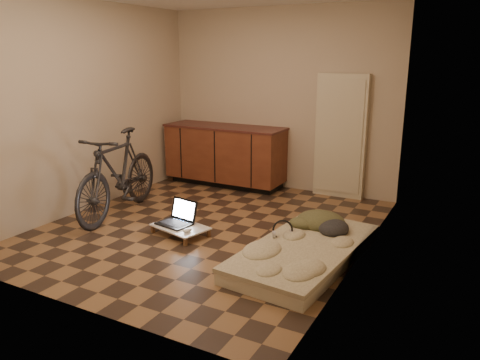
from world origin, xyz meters
The scene contains 10 objects.
room_shell centered at (0.00, 0.00, 1.30)m, with size 3.50×4.00×2.60m.
cabinets centered at (-0.75, 1.70, 0.47)m, with size 1.84×0.62×0.91m.
appliance_panel centered at (0.95, 1.94, 0.85)m, with size 0.70×0.10×1.70m, color beige.
bicycle centered at (-1.20, -0.14, 0.58)m, with size 0.53×1.80×1.16m, color black.
futon centered at (1.30, -0.30, 0.08)m, with size 1.04×1.90×0.16m.
clothing_pile centered at (1.30, 0.25, 0.27)m, with size 0.56×0.47×0.22m, color #414126, non-canonical shape.
headphones centered at (1.02, -0.21, 0.23)m, with size 0.23×0.21×0.15m, color black, non-canonical shape.
lap_desk centered at (-0.15, -0.34, 0.09)m, with size 0.69×0.54×0.10m.
laptop centered at (-0.23, -0.28, 0.15)m, with size 0.42×0.39×0.25m.
mouse centered at (0.02, -0.45, 0.12)m, with size 0.07×0.11×0.04m, color white.
Camera 1 is at (2.74, -4.32, 1.94)m, focal length 35.00 mm.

